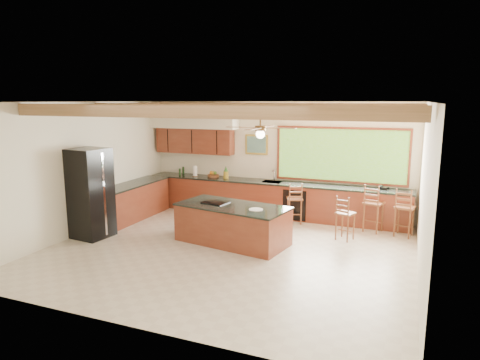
% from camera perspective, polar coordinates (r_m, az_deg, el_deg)
% --- Properties ---
extents(ground, '(7.20, 7.20, 0.00)m').
position_cam_1_polar(ground, '(8.88, -1.57, -9.38)').
color(ground, beige).
rests_on(ground, ground).
extents(room_shell, '(7.27, 6.54, 3.02)m').
position_cam_1_polar(room_shell, '(9.05, -0.98, 5.40)').
color(room_shell, '#EFE9CE').
rests_on(room_shell, ground).
extents(counter_run, '(7.12, 3.10, 1.27)m').
position_cam_1_polar(counter_run, '(11.29, -0.31, -2.56)').
color(counter_run, brown).
rests_on(counter_run, ground).
extents(island, '(2.53, 1.51, 0.85)m').
position_cam_1_polar(island, '(9.23, -1.01, -5.88)').
color(island, brown).
rests_on(island, ground).
extents(refrigerator, '(0.85, 0.83, 2.00)m').
position_cam_1_polar(refrigerator, '(10.06, -19.37, -1.67)').
color(refrigerator, black).
rests_on(refrigerator, ground).
extents(bar_stool_a, '(0.49, 0.49, 1.04)m').
position_cam_1_polar(bar_stool_a, '(10.66, 7.21, -2.59)').
color(bar_stool_a, brown).
rests_on(bar_stool_a, ground).
extents(bar_stool_b, '(0.46, 0.46, 1.00)m').
position_cam_1_polar(bar_stool_b, '(9.60, 13.84, -4.46)').
color(bar_stool_b, brown).
rests_on(bar_stool_b, ground).
extents(bar_stool_c, '(0.50, 0.50, 1.13)m').
position_cam_1_polar(bar_stool_c, '(10.34, 17.38, -3.10)').
color(bar_stool_c, brown).
rests_on(bar_stool_c, ground).
extents(bar_stool_d, '(0.48, 0.48, 1.12)m').
position_cam_1_polar(bar_stool_d, '(10.22, 21.11, -3.55)').
color(bar_stool_d, brown).
rests_on(bar_stool_d, ground).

